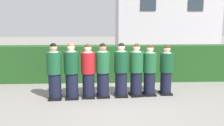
{
  "coord_description": "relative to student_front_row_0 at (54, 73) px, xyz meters",
  "views": [
    {
      "loc": [
        -0.3,
        -6.87,
        2.27
      ],
      "look_at": [
        0.0,
        0.0,
        1.05
      ],
      "focal_mm": 36.87,
      "sensor_mm": 36.0,
      "label": 1
    }
  ],
  "objects": [
    {
      "name": "ground_plane",
      "position": [
        1.71,
        0.16,
        -0.8
      ],
      "size": [
        60.0,
        60.0,
        0.0
      ],
      "primitive_type": "plane",
      "color": "gray"
    },
    {
      "name": "student_front_row_7",
      "position": [
        3.44,
        0.32,
        -0.05
      ],
      "size": [
        0.41,
        0.45,
        1.57
      ],
      "color": "black",
      "rests_on": "ground"
    },
    {
      "name": "student_in_red_blazer",
      "position": [
        0.99,
        0.1,
        -0.02
      ],
      "size": [
        0.43,
        0.48,
        1.64
      ],
      "color": "black",
      "rests_on": "ground"
    },
    {
      "name": "student_front_row_5",
      "position": [
        2.47,
        0.22,
        -0.02
      ],
      "size": [
        0.45,
        0.52,
        1.64
      ],
      "color": "black",
      "rests_on": "ground"
    },
    {
      "name": "student_front_row_1",
      "position": [
        0.5,
        0.04,
        0.0
      ],
      "size": [
        0.44,
        0.51,
        1.68
      ],
      "color": "black",
      "rests_on": "ground"
    },
    {
      "name": "student_front_row_0",
      "position": [
        0.0,
        0.0,
        0.0
      ],
      "size": [
        0.44,
        0.52,
        1.68
      ],
      "color": "black",
      "rests_on": "ground"
    },
    {
      "name": "student_front_row_3",
      "position": [
        1.43,
        0.14,
        -0.01
      ],
      "size": [
        0.43,
        0.54,
        1.66
      ],
      "color": "black",
      "rests_on": "ground"
    },
    {
      "name": "hedge",
      "position": [
        1.71,
        2.09,
        -0.11
      ],
      "size": [
        11.05,
        0.7,
        1.39
      ],
      "color": "#214C1E",
      "rests_on": "ground"
    },
    {
      "name": "student_front_row_6",
      "position": [
        2.9,
        0.26,
        -0.04
      ],
      "size": [
        0.42,
        0.52,
        1.6
      ],
      "color": "black",
      "rests_on": "ground"
    },
    {
      "name": "student_front_row_4",
      "position": [
        2.0,
        0.17,
        -0.01
      ],
      "size": [
        0.43,
        0.53,
        1.66
      ],
      "color": "black",
      "rests_on": "ground"
    }
  ]
}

